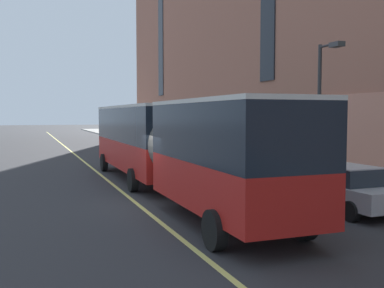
{
  "coord_description": "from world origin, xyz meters",
  "views": [
    {
      "loc": [
        -4.88,
        -15.52,
        3.28
      ],
      "look_at": [
        2.94,
        5.45,
        1.8
      ],
      "focal_mm": 42.0,
      "sensor_mm": 36.0,
      "label": 1
    }
  ],
  "objects_px": {
    "city_bus": "(165,141)",
    "street_lamp": "(323,99)",
    "parked_car_green_2": "(178,150)",
    "parked_car_champagne_3": "(126,137)",
    "parked_car_silver_4": "(344,188)",
    "parked_car_silver_0": "(230,161)",
    "fire_hydrant": "(372,191)"
  },
  "relations": [
    {
      "from": "city_bus",
      "to": "street_lamp",
      "type": "relative_size",
      "value": 3.2
    },
    {
      "from": "parked_car_green_2",
      "to": "parked_car_champagne_3",
      "type": "bearing_deg",
      "value": 89.67
    },
    {
      "from": "city_bus",
      "to": "parked_car_green_2",
      "type": "distance_m",
      "value": 12.97
    },
    {
      "from": "parked_car_champagne_3",
      "to": "parked_car_silver_4",
      "type": "height_order",
      "value": "same"
    },
    {
      "from": "parked_car_green_2",
      "to": "parked_car_silver_4",
      "type": "xyz_separation_m",
      "value": [
        0.01,
        -17.64,
        -0.0
      ]
    },
    {
      "from": "parked_car_green_2",
      "to": "street_lamp",
      "type": "relative_size",
      "value": 0.79
    },
    {
      "from": "city_bus",
      "to": "street_lamp",
      "type": "xyz_separation_m",
      "value": [
        6.44,
        -1.93,
        1.81
      ]
    },
    {
      "from": "parked_car_green_2",
      "to": "parked_car_silver_4",
      "type": "height_order",
      "value": "same"
    },
    {
      "from": "parked_car_silver_0",
      "to": "parked_car_green_2",
      "type": "relative_size",
      "value": 0.98
    },
    {
      "from": "parked_car_silver_0",
      "to": "parked_car_champagne_3",
      "type": "bearing_deg",
      "value": 90.14
    },
    {
      "from": "city_bus",
      "to": "street_lamp",
      "type": "height_order",
      "value": "street_lamp"
    },
    {
      "from": "parked_car_silver_0",
      "to": "parked_car_champagne_3",
      "type": "xyz_separation_m",
      "value": [
        -0.06,
        26.22,
        -0.0
      ]
    },
    {
      "from": "city_bus",
      "to": "parked_car_silver_0",
      "type": "height_order",
      "value": "city_bus"
    },
    {
      "from": "parked_car_green_2",
      "to": "fire_hydrant",
      "type": "height_order",
      "value": "parked_car_green_2"
    },
    {
      "from": "parked_car_champagne_3",
      "to": "parked_car_silver_4",
      "type": "relative_size",
      "value": 1.03
    },
    {
      "from": "parked_car_silver_0",
      "to": "parked_car_silver_4",
      "type": "relative_size",
      "value": 1.04
    },
    {
      "from": "parked_car_silver_4",
      "to": "fire_hydrant",
      "type": "height_order",
      "value": "parked_car_silver_4"
    },
    {
      "from": "parked_car_champagne_3",
      "to": "fire_hydrant",
      "type": "distance_m",
      "value": 35.15
    },
    {
      "from": "city_bus",
      "to": "parked_car_silver_4",
      "type": "height_order",
      "value": "city_bus"
    },
    {
      "from": "city_bus",
      "to": "parked_car_silver_0",
      "type": "xyz_separation_m",
      "value": [
        4.78,
        3.81,
        -1.36
      ]
    },
    {
      "from": "parked_car_champagne_3",
      "to": "parked_car_green_2",
      "type": "bearing_deg",
      "value": -90.33
    },
    {
      "from": "parked_car_silver_0",
      "to": "fire_hydrant",
      "type": "relative_size",
      "value": 6.58
    },
    {
      "from": "city_bus",
      "to": "street_lamp",
      "type": "bearing_deg",
      "value": -16.69
    },
    {
      "from": "parked_car_silver_0",
      "to": "fire_hydrant",
      "type": "bearing_deg",
      "value": -80.06
    },
    {
      "from": "city_bus",
      "to": "fire_hydrant",
      "type": "bearing_deg",
      "value": -38.69
    },
    {
      "from": "parked_car_silver_0",
      "to": "fire_hydrant",
      "type": "distance_m",
      "value": 9.02
    },
    {
      "from": "parked_car_silver_4",
      "to": "street_lamp",
      "type": "relative_size",
      "value": 0.74
    },
    {
      "from": "parked_car_green_2",
      "to": "parked_car_silver_4",
      "type": "relative_size",
      "value": 1.07
    },
    {
      "from": "parked_car_champagne_3",
      "to": "fire_hydrant",
      "type": "bearing_deg",
      "value": -87.36
    },
    {
      "from": "city_bus",
      "to": "parked_car_champagne_3",
      "type": "bearing_deg",
      "value": 81.06
    },
    {
      "from": "fire_hydrant",
      "to": "street_lamp",
      "type": "bearing_deg",
      "value": 88.18
    },
    {
      "from": "parked_car_champagne_3",
      "to": "parked_car_silver_4",
      "type": "xyz_separation_m",
      "value": [
        -0.09,
        -35.63,
        -0.0
      ]
    }
  ]
}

